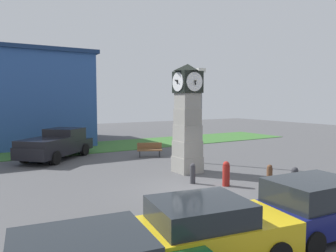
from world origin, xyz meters
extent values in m
plane|color=#4C4C4F|center=(0.00, 0.00, 0.00)|extent=(75.43, 75.43, 0.00)
cube|color=gray|center=(1.66, 2.90, 0.40)|extent=(1.21, 1.21, 0.81)
cube|color=gray|center=(1.66, 2.90, 1.21)|extent=(1.16, 1.16, 0.81)
cube|color=gray|center=(1.66, 2.90, 2.02)|extent=(1.10, 1.10, 0.81)
cube|color=gray|center=(1.66, 2.90, 2.83)|extent=(1.04, 1.04, 0.81)
cube|color=gray|center=(1.66, 2.90, 3.64)|extent=(0.99, 0.99, 0.81)
cube|color=black|center=(1.66, 2.90, 4.58)|extent=(1.14, 1.14, 1.09)
cylinder|color=white|center=(1.66, 3.49, 4.58)|extent=(0.94, 0.04, 0.94)
cube|color=black|center=(1.66, 3.52, 4.58)|extent=(0.06, 0.18, 0.18)
cube|color=black|center=(1.66, 3.52, 4.58)|extent=(0.04, 0.35, 0.05)
cylinder|color=white|center=(1.66, 2.31, 4.58)|extent=(0.94, 0.04, 0.94)
cube|color=black|center=(1.66, 2.28, 4.58)|extent=(0.06, 0.21, 0.11)
cube|color=black|center=(1.66, 2.28, 4.58)|extent=(0.04, 0.18, 0.34)
cylinder|color=white|center=(2.25, 2.90, 4.58)|extent=(0.04, 0.94, 0.94)
cube|color=black|center=(2.28, 2.90, 4.58)|extent=(0.08, 0.06, 0.21)
cube|color=black|center=(2.28, 2.90, 4.58)|extent=(0.30, 0.04, 0.25)
cylinder|color=white|center=(1.07, 2.90, 4.58)|extent=(0.04, 0.94, 0.94)
cube|color=black|center=(1.04, 2.90, 4.58)|extent=(0.07, 0.06, 0.21)
cube|color=black|center=(1.04, 2.90, 4.58)|extent=(0.31, 0.04, 0.23)
pyramid|color=black|center=(1.66, 2.90, 5.31)|extent=(1.20, 1.20, 0.36)
cylinder|color=#333338|center=(3.56, -2.14, 0.38)|extent=(0.30, 0.30, 0.77)
sphere|color=#333338|center=(3.56, -2.14, 0.81)|extent=(0.27, 0.27, 0.27)
cylinder|color=brown|center=(2.82, -1.47, 0.43)|extent=(0.24, 0.24, 0.87)
sphere|color=brown|center=(2.82, -1.47, 0.91)|extent=(0.21, 0.21, 0.21)
cylinder|color=maroon|center=(1.54, -0.22, 0.44)|extent=(0.31, 0.31, 0.89)
sphere|color=maroon|center=(1.54, -0.22, 0.93)|extent=(0.28, 0.28, 0.28)
cylinder|color=#333338|center=(0.56, 0.87, 0.38)|extent=(0.23, 0.23, 0.76)
sphere|color=#333338|center=(0.56, 0.87, 0.80)|extent=(0.21, 0.21, 0.21)
cube|color=gold|center=(-3.17, -5.06, 0.62)|extent=(4.07, 2.44, 0.69)
cube|color=#1E2328|center=(-3.46, -5.02, 1.22)|extent=(2.35, 2.02, 0.50)
cylinder|color=black|center=(-1.86, -4.37, 0.32)|extent=(0.67, 0.32, 0.64)
cylinder|color=black|center=(-4.21, -4.00, 0.32)|extent=(0.67, 0.32, 0.64)
cube|color=navy|center=(0.39, -5.41, 0.60)|extent=(4.35, 2.10, 0.66)
cube|color=#1E2328|center=(0.07, -5.39, 1.25)|extent=(2.44, 1.82, 0.64)
cylinder|color=black|center=(1.76, -4.65, 0.32)|extent=(0.65, 0.26, 0.64)
cylinder|color=black|center=(-0.86, -4.46, 0.32)|extent=(0.65, 0.26, 0.64)
cylinder|color=black|center=(-0.98, -6.18, 0.32)|extent=(0.65, 0.26, 0.64)
cube|color=black|center=(-3.25, 10.16, 0.70)|extent=(5.43, 5.35, 0.70)
cube|color=black|center=(-2.56, 10.83, 1.45)|extent=(2.79, 2.79, 0.80)
cube|color=black|center=(-4.04, 9.40, 1.23)|extent=(3.65, 3.63, 0.36)
cylinder|color=black|center=(-2.77, 12.04, 0.40)|extent=(0.77, 0.76, 0.80)
cylinder|color=black|center=(-1.36, 10.58, 0.40)|extent=(0.77, 0.76, 0.80)
cylinder|color=black|center=(-5.14, 9.75, 0.40)|extent=(0.77, 0.76, 0.80)
cylinder|color=black|center=(-3.73, 8.29, 0.40)|extent=(0.77, 0.76, 0.80)
cube|color=brown|center=(2.08, 7.78, 0.45)|extent=(1.66, 1.14, 0.08)
cube|color=brown|center=(2.18, 8.01, 0.70)|extent=(1.47, 0.74, 0.40)
cylinder|color=#262628|center=(1.41, 7.88, 0.23)|extent=(0.06, 0.06, 0.45)
cylinder|color=#262628|center=(2.57, 7.33, 0.23)|extent=(0.06, 0.06, 0.45)
cylinder|color=#262628|center=(1.58, 8.24, 0.23)|extent=(0.06, 0.06, 0.45)
cylinder|color=#262628|center=(2.74, 7.69, 0.23)|extent=(0.06, 0.06, 0.45)
cylinder|color=red|center=(9.90, 16.64, 0.41)|extent=(0.14, 0.14, 0.82)
cylinder|color=red|center=(9.79, 16.81, 0.41)|extent=(0.14, 0.14, 0.82)
cube|color=gold|center=(9.84, 16.73, 1.13)|extent=(0.42, 0.47, 0.62)
sphere|color=beige|center=(9.84, 16.73, 1.55)|extent=(0.22, 0.22, 0.22)
cylinder|color=slate|center=(3.66, 4.44, 2.63)|extent=(0.14, 0.14, 5.26)
cube|color=silver|center=(3.66, 4.44, 5.38)|extent=(0.50, 0.24, 0.24)
cube|color=#386B2D|center=(-3.95, 13.83, 0.02)|extent=(45.26, 5.85, 0.04)
camera|label=1|loc=(-7.77, -10.77, 3.71)|focal=35.00mm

